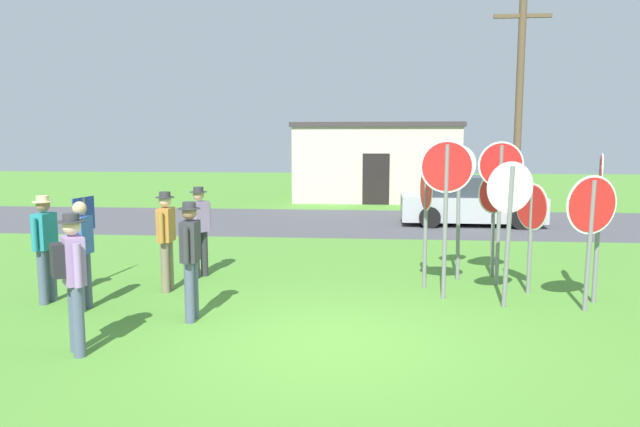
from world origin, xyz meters
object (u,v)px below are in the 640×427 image
object	(u,v)px
utility_pole	(519,105)
person_on_left	(166,235)
stop_sign_leaning_left	(459,190)
stop_sign_far_back	(591,219)
person_with_sunhat	(191,254)
info_panel_leftmost	(85,225)
stop_sign_tallest	(531,219)
person_near_signs	(45,243)
stop_sign_center_cluster	(599,202)
stop_sign_nearest	(426,206)
stop_sign_leaning_right	(500,187)
person_in_teal	(72,274)
person_in_blue	(199,226)
stop_sign_rear_right	(509,208)
stop_sign_rear_left	(494,206)
person_holding_notes	(82,249)
parked_car_on_street	(469,203)
stop_sign_low_front	(446,190)

from	to	relation	value
utility_pole	person_on_left	distance (m)	13.15
utility_pole	person_on_left	size ratio (longest dim) A/B	4.12
utility_pole	stop_sign_leaning_left	bearing A→B (deg)	-109.97
stop_sign_far_back	person_with_sunhat	xyz separation A→B (m)	(-5.88, -0.99, -0.45)
person_on_left	info_panel_leftmost	bearing A→B (deg)	172.02
stop_sign_tallest	person_near_signs	distance (m)	8.00
stop_sign_center_cluster	person_with_sunhat	distance (m)	6.39
stop_sign_nearest	person_near_signs	size ratio (longest dim) A/B	1.24
utility_pole	stop_sign_nearest	world-z (taller)	utility_pole
person_on_left	stop_sign_leaning_right	bearing A→B (deg)	9.32
person_in_teal	person_near_signs	distance (m)	2.66
stop_sign_leaning_left	person_in_blue	distance (m)	4.94
stop_sign_rear_right	stop_sign_rear_left	world-z (taller)	stop_sign_rear_right
person_in_blue	person_holding_notes	world-z (taller)	person_in_blue
stop_sign_leaning_right	person_holding_notes	distance (m)	7.07
person_holding_notes	info_panel_leftmost	bearing A→B (deg)	115.82
utility_pole	stop_sign_rear_right	size ratio (longest dim) A/B	3.12
stop_sign_center_cluster	person_on_left	xyz separation A→B (m)	(-7.11, 0.07, -0.65)
parked_car_on_street	stop_sign_far_back	xyz separation A→B (m)	(0.28, -9.25, 0.75)
stop_sign_tallest	person_in_blue	size ratio (longest dim) A/B	1.09
stop_sign_leaning_right	stop_sign_low_front	bearing A→B (deg)	-136.72
parked_car_on_street	stop_sign_leaning_left	world-z (taller)	stop_sign_leaning_left
stop_sign_leaning_right	person_holding_notes	xyz separation A→B (m)	(-6.68, -2.16, -0.84)
stop_sign_leaning_right	person_in_teal	world-z (taller)	stop_sign_leaning_right
stop_sign_far_back	person_holding_notes	bearing A→B (deg)	-175.29
stop_sign_center_cluster	stop_sign_rear_right	world-z (taller)	stop_sign_center_cluster
person_in_blue	person_with_sunhat	bearing A→B (deg)	-75.48
stop_sign_low_front	stop_sign_rear_left	xyz separation A→B (m)	(1.12, 1.71, -0.46)
person_holding_notes	stop_sign_center_cluster	bearing A→B (deg)	8.06
stop_sign_rear_right	person_near_signs	xyz separation A→B (m)	(-7.30, -0.40, -0.59)
stop_sign_tallest	person_with_sunhat	xyz separation A→B (m)	(-5.28, -1.99, -0.30)
stop_sign_nearest	utility_pole	bearing A→B (deg)	67.82
stop_sign_low_front	info_panel_leftmost	world-z (taller)	stop_sign_low_front
stop_sign_rear_left	person_near_signs	distance (m)	7.94
utility_pole	stop_sign_rear_left	size ratio (longest dim) A/B	3.58
person_holding_notes	person_on_left	bearing A→B (deg)	53.64
stop_sign_center_cluster	person_with_sunhat	world-z (taller)	stop_sign_center_cluster
info_panel_leftmost	stop_sign_tallest	bearing A→B (deg)	1.54
person_near_signs	stop_sign_low_front	bearing A→B (deg)	7.31
stop_sign_rear_right	stop_sign_low_front	size ratio (longest dim) A/B	0.88
stop_sign_nearest	stop_sign_leaning_right	world-z (taller)	stop_sign_leaning_right
person_holding_notes	stop_sign_low_front	bearing A→B (deg)	11.56
stop_sign_low_front	stop_sign_rear_left	world-z (taller)	stop_sign_low_front
stop_sign_nearest	info_panel_leftmost	bearing A→B (deg)	-176.11
stop_sign_rear_right	person_holding_notes	xyz separation A→B (m)	(-6.52, -0.73, -0.62)
utility_pole	stop_sign_leaning_right	bearing A→B (deg)	-105.29
stop_sign_leaning_left	person_on_left	xyz separation A→B (m)	(-5.14, -1.35, -0.71)
stop_sign_nearest	parked_car_on_street	bearing A→B (deg)	75.54
utility_pole	stop_sign_center_cluster	size ratio (longest dim) A/B	2.97
person_in_blue	person_in_teal	world-z (taller)	same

